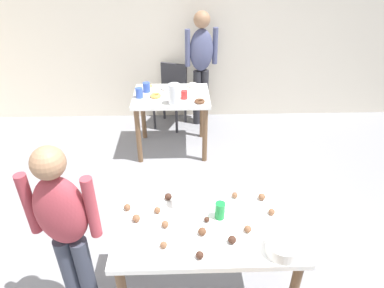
# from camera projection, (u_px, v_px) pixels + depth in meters

# --- Properties ---
(wall_back) EXTENTS (6.40, 0.10, 2.60)m
(wall_back) POSITION_uv_depth(u_px,v_px,m) (189.00, 28.00, 4.58)
(wall_back) COLOR beige
(wall_back) RESTS_ON ground_plane
(dining_table_near) EXTENTS (1.19, 0.65, 0.75)m
(dining_table_near) POSITION_uv_depth(u_px,v_px,m) (207.00, 239.00, 2.22)
(dining_table_near) COLOR white
(dining_table_near) RESTS_ON ground_plane
(dining_table_far) EXTENTS (0.90, 0.71, 0.75)m
(dining_table_far) POSITION_uv_depth(u_px,v_px,m) (172.00, 104.00, 4.06)
(dining_table_far) COLOR white
(dining_table_far) RESTS_ON ground_plane
(chair_far_table) EXTENTS (0.52, 0.52, 0.87)m
(chair_far_table) POSITION_uv_depth(u_px,v_px,m) (172.00, 92.00, 4.73)
(chair_far_table) COLOR #2D2D33
(chair_far_table) RESTS_ON ground_plane
(person_girl_near) EXTENTS (0.45, 0.23, 1.40)m
(person_girl_near) POSITION_uv_depth(u_px,v_px,m) (65.00, 227.00, 2.05)
(person_girl_near) COLOR #383D4C
(person_girl_near) RESTS_ON ground_plane
(person_adult_far) EXTENTS (0.45, 0.27, 1.57)m
(person_adult_far) POSITION_uv_depth(u_px,v_px,m) (201.00, 60.00, 4.51)
(person_adult_far) COLOR #28282D
(person_adult_far) RESTS_ON ground_plane
(mixing_bowl) EXTENTS (0.20, 0.20, 0.08)m
(mixing_bowl) POSITION_uv_depth(u_px,v_px,m) (283.00, 247.00, 1.97)
(mixing_bowl) COLOR white
(mixing_bowl) RESTS_ON dining_table_near
(soda_can) EXTENTS (0.07, 0.07, 0.12)m
(soda_can) POSITION_uv_depth(u_px,v_px,m) (220.00, 211.00, 2.20)
(soda_can) COLOR #198438
(soda_can) RESTS_ON dining_table_near
(fork_near) EXTENTS (0.17, 0.02, 0.01)m
(fork_near) POSITION_uv_depth(u_px,v_px,m) (131.00, 245.00, 2.03)
(fork_near) COLOR silver
(fork_near) RESTS_ON dining_table_near
(cup_near_0) EXTENTS (0.08, 0.08, 0.12)m
(cup_near_0) POSITION_uv_depth(u_px,v_px,m) (178.00, 200.00, 2.30)
(cup_near_0) COLOR white
(cup_near_0) RESTS_ON dining_table_near
(cake_ball_0) EXTENTS (0.05, 0.05, 0.05)m
(cake_ball_0) POSITION_uv_depth(u_px,v_px,m) (202.00, 231.00, 2.09)
(cake_ball_0) COLOR brown
(cake_ball_0) RESTS_ON dining_table_near
(cake_ball_1) EXTENTS (0.04, 0.04, 0.04)m
(cake_ball_1) POSITION_uv_depth(u_px,v_px,m) (164.00, 245.00, 2.01)
(cake_ball_1) COLOR brown
(cake_ball_1) RESTS_ON dining_table_near
(cake_ball_2) EXTENTS (0.05, 0.05, 0.05)m
(cake_ball_2) POSITION_uv_depth(u_px,v_px,m) (165.00, 224.00, 2.15)
(cake_ball_2) COLOR brown
(cake_ball_2) RESTS_ON dining_table_near
(cake_ball_3) EXTENTS (0.05, 0.05, 0.05)m
(cake_ball_3) POSITION_uv_depth(u_px,v_px,m) (127.00, 207.00, 2.29)
(cake_ball_3) COLOR brown
(cake_ball_3) RESTS_ON dining_table_near
(cake_ball_4) EXTENTS (0.05, 0.05, 0.05)m
(cake_ball_4) POSITION_uv_depth(u_px,v_px,m) (232.00, 240.00, 2.04)
(cake_ball_4) COLOR #3D2319
(cake_ball_4) RESTS_ON dining_table_near
(cake_ball_5) EXTENTS (0.04, 0.04, 0.04)m
(cake_ball_5) POSITION_uv_depth(u_px,v_px,m) (235.00, 195.00, 2.40)
(cake_ball_5) COLOR brown
(cake_ball_5) RESTS_ON dining_table_near
(cake_ball_6) EXTENTS (0.05, 0.05, 0.05)m
(cake_ball_6) POSITION_uv_depth(u_px,v_px,m) (262.00, 197.00, 2.38)
(cake_ball_6) COLOR brown
(cake_ball_6) RESTS_ON dining_table_near
(cake_ball_7) EXTENTS (0.04, 0.04, 0.04)m
(cake_ball_7) POSITION_uv_depth(u_px,v_px,m) (157.00, 210.00, 2.26)
(cake_ball_7) COLOR brown
(cake_ball_7) RESTS_ON dining_table_near
(cake_ball_8) EXTENTS (0.05, 0.05, 0.05)m
(cake_ball_8) POSITION_uv_depth(u_px,v_px,m) (200.00, 255.00, 1.94)
(cake_ball_8) COLOR #3D2319
(cake_ball_8) RESTS_ON dining_table_near
(cake_ball_9) EXTENTS (0.04, 0.04, 0.04)m
(cake_ball_9) POSITION_uv_depth(u_px,v_px,m) (272.00, 212.00, 2.25)
(cake_ball_9) COLOR brown
(cake_ball_9) RESTS_ON dining_table_near
(cake_ball_10) EXTENTS (0.05, 0.05, 0.05)m
(cake_ball_10) POSITION_uv_depth(u_px,v_px,m) (248.00, 229.00, 2.12)
(cake_ball_10) COLOR brown
(cake_ball_10) RESTS_ON dining_table_near
(cake_ball_11) EXTENTS (0.04, 0.04, 0.04)m
(cake_ball_11) POSITION_uv_depth(u_px,v_px,m) (207.00, 219.00, 2.19)
(cake_ball_11) COLOR #3D2319
(cake_ball_11) RESTS_ON dining_table_near
(cake_ball_12) EXTENTS (0.05, 0.05, 0.05)m
(cake_ball_12) POSITION_uv_depth(u_px,v_px,m) (136.00, 218.00, 2.19)
(cake_ball_12) COLOR brown
(cake_ball_12) RESTS_ON dining_table_near
(cake_ball_13) EXTENTS (0.05, 0.05, 0.05)m
(cake_ball_13) POSITION_uv_depth(u_px,v_px,m) (168.00, 197.00, 2.38)
(cake_ball_13) COLOR #3D2319
(cake_ball_13) RESTS_ON dining_table_near
(pitcher_far) EXTENTS (0.13, 0.13, 0.24)m
(pitcher_far) POSITION_uv_depth(u_px,v_px,m) (174.00, 94.00, 3.71)
(pitcher_far) COLOR white
(pitcher_far) RESTS_ON dining_table_far
(cup_far_0) EXTENTS (0.08, 0.08, 0.12)m
(cup_far_0) POSITION_uv_depth(u_px,v_px,m) (139.00, 93.00, 3.89)
(cup_far_0) COLOR #3351B2
(cup_far_0) RESTS_ON dining_table_far
(cup_far_1) EXTENTS (0.08, 0.08, 0.10)m
(cup_far_1) POSITION_uv_depth(u_px,v_px,m) (184.00, 95.00, 3.87)
(cup_far_1) COLOR red
(cup_far_1) RESTS_ON dining_table_far
(cup_far_2) EXTENTS (0.09, 0.09, 0.12)m
(cup_far_2) POSITION_uv_depth(u_px,v_px,m) (147.00, 87.00, 4.04)
(cup_far_2) COLOR #3351B2
(cup_far_2) RESTS_ON dining_table_far
(donut_far_0) EXTENTS (0.12, 0.12, 0.04)m
(donut_far_0) POSITION_uv_depth(u_px,v_px,m) (200.00, 101.00, 3.79)
(donut_far_0) COLOR brown
(donut_far_0) RESTS_ON dining_table_far
(donut_far_1) EXTENTS (0.13, 0.13, 0.04)m
(donut_far_1) POSITION_uv_depth(u_px,v_px,m) (166.00, 88.00, 4.13)
(donut_far_1) COLOR white
(donut_far_1) RESTS_ON dining_table_far
(donut_far_2) EXTENTS (0.10, 0.10, 0.03)m
(donut_far_2) POSITION_uv_depth(u_px,v_px,m) (148.00, 86.00, 4.20)
(donut_far_2) COLOR gold
(donut_far_2) RESTS_ON dining_table_far
(donut_far_3) EXTENTS (0.13, 0.13, 0.04)m
(donut_far_3) POSITION_uv_depth(u_px,v_px,m) (155.00, 96.00, 3.93)
(donut_far_3) COLOR gold
(donut_far_3) RESTS_ON dining_table_far
(donut_far_4) EXTENTS (0.13, 0.13, 0.04)m
(donut_far_4) POSITION_uv_depth(u_px,v_px,m) (193.00, 85.00, 4.21)
(donut_far_4) COLOR white
(donut_far_4) RESTS_ON dining_table_far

